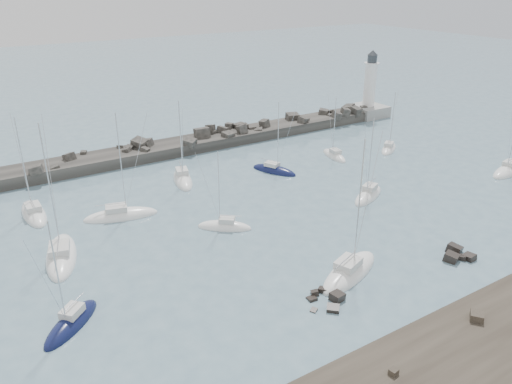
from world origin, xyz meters
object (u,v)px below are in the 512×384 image
at_px(sailboat_1, 34,214).
at_px(sailboat_6, 183,180).
at_px(sailboat_2, 72,324).
at_px(sailboat_5, 225,227).
at_px(sailboat_11, 508,171).
at_px(sailboat_4, 121,216).
at_px(lighthouse, 368,102).
at_px(sailboat_12, 389,149).
at_px(sailboat_8, 274,171).
at_px(sailboat_9, 368,196).
at_px(sailboat_10, 334,156).
at_px(sailboat_3, 61,257).
at_px(sailboat_7, 349,273).

bearing_deg(sailboat_1, sailboat_6, 1.22).
bearing_deg(sailboat_2, sailboat_5, 23.70).
relative_size(sailboat_2, sailboat_6, 0.86).
bearing_deg(sailboat_11, sailboat_4, 163.41).
bearing_deg(sailboat_6, sailboat_2, -131.14).
xyz_separation_m(lighthouse, sailboat_12, (-12.81, -18.80, -2.95)).
xyz_separation_m(sailboat_6, sailboat_11, (44.48, -23.56, -0.01)).
bearing_deg(sailboat_4, sailboat_5, -44.72).
height_order(sailboat_1, sailboat_8, sailboat_1).
height_order(sailboat_2, sailboat_4, sailboat_4).
height_order(sailboat_2, sailboat_11, sailboat_11).
bearing_deg(sailboat_9, sailboat_4, 158.70).
distance_m(sailboat_6, sailboat_8, 14.26).
bearing_deg(sailboat_10, lighthouse, 35.38).
relative_size(sailboat_3, sailboat_8, 1.34).
bearing_deg(sailboat_12, sailboat_5, -164.85).
relative_size(sailboat_2, sailboat_8, 0.95).
height_order(sailboat_7, sailboat_11, sailboat_7).
bearing_deg(sailboat_8, sailboat_3, -164.94).
distance_m(lighthouse, sailboat_1, 71.50).
bearing_deg(sailboat_4, sailboat_11, -16.59).
height_order(sailboat_2, sailboat_12, sailboat_2).
bearing_deg(sailboat_10, sailboat_6, 171.78).
relative_size(lighthouse, sailboat_9, 1.18).
relative_size(sailboat_8, sailboat_9, 0.97).
bearing_deg(sailboat_3, sailboat_5, -10.20).
distance_m(sailboat_6, sailboat_7, 32.41).
distance_m(sailboat_1, sailboat_6, 20.91).
bearing_deg(sailboat_1, sailboat_11, -19.47).
xyz_separation_m(sailboat_8, sailboat_10, (12.39, 0.25, 0.00)).
bearing_deg(sailboat_6, sailboat_11, -27.91).
bearing_deg(sailboat_11, sailboat_6, 152.09).
height_order(sailboat_2, sailboat_7, sailboat_7).
bearing_deg(sailboat_8, sailboat_5, -141.43).
distance_m(sailboat_5, sailboat_7, 16.80).
bearing_deg(sailboat_9, sailboat_8, 110.74).
xyz_separation_m(sailboat_9, sailboat_10, (6.74, 15.16, -0.02)).
bearing_deg(lighthouse, sailboat_3, -159.59).
relative_size(sailboat_4, sailboat_11, 1.03).
xyz_separation_m(sailboat_3, sailboat_8, (34.01, 9.15, -0.02)).
distance_m(sailboat_4, sailboat_9, 33.27).
height_order(sailboat_5, sailboat_11, sailboat_11).
relative_size(sailboat_10, sailboat_12, 0.99).
height_order(sailboat_2, sailboat_3, sailboat_3).
bearing_deg(sailboat_1, sailboat_10, -4.04).
bearing_deg(sailboat_6, sailboat_8, -16.35).
bearing_deg(sailboat_8, sailboat_7, -108.84).
height_order(sailboat_3, sailboat_6, sailboat_3).
height_order(sailboat_1, sailboat_3, sailboat_3).
height_order(sailboat_3, sailboat_12, sailboat_3).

